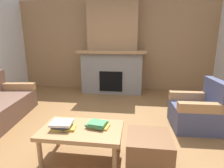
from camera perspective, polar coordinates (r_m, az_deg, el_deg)
ground at (r=3.04m, az=-6.36°, el=-15.66°), size 9.00×9.00×0.00m
wall_back_wood_panel at (r=5.61m, az=0.70°, el=12.26°), size 6.00×0.12×2.70m
fireplace at (r=5.24m, az=0.20°, el=10.13°), size 1.90×0.82×2.70m
armchair at (r=3.47m, az=25.69°, el=-7.83°), size 0.78×0.78×0.85m
coffee_table at (r=2.33m, az=-9.63°, el=-14.93°), size 1.00×0.60×0.43m
ottoman at (r=2.32m, az=11.58°, el=-20.18°), size 0.52×0.52×0.40m
book_stack_near_edge at (r=2.32m, az=-15.57°, el=-12.55°), size 0.31×0.23×0.09m
book_stack_center at (r=2.30m, az=-4.65°, el=-12.70°), size 0.30×0.27×0.07m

